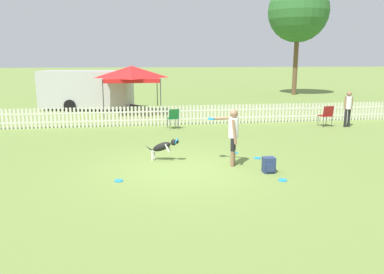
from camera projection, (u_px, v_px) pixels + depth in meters
ground_plane at (183, 169)px, 10.19m from camera, size 240.00×240.00×0.00m
handler_person at (232, 131)px, 10.34m from camera, size 0.81×0.90×1.58m
leaping_dog at (164, 146)px, 10.93m from camera, size 1.02×0.53×0.71m
frisbee_near_handler at (283, 180)px, 9.22m from camera, size 0.21×0.21×0.02m
frisbee_near_dog at (257, 158)px, 11.26m from camera, size 0.21×0.21×0.02m
frisbee_midfield at (119, 181)px, 9.17m from camera, size 0.21×0.21×0.02m
frisbee_far_scatter at (235, 153)px, 11.90m from camera, size 0.21×0.21×0.02m
backpack_on_grass at (269, 165)px, 9.83m from camera, size 0.31×0.29×0.41m
picket_fence at (163, 116)px, 16.76m from camera, size 27.17×0.04×0.88m
folding_chair_blue_left at (327, 114)px, 16.39m from camera, size 0.52×0.54×0.93m
folding_chair_center at (173, 117)px, 15.88m from camera, size 0.52×0.54×0.87m
canopy_tent_main at (132, 74)px, 19.85m from camera, size 2.89×2.89×2.57m
spectator_standing at (348, 106)px, 16.25m from camera, size 0.41×0.27×1.57m
equipment_trailer at (87, 89)px, 21.82m from camera, size 6.02×3.16×2.26m
tree_left_grove at (298, 12)px, 29.77m from camera, size 4.80×4.80×9.01m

